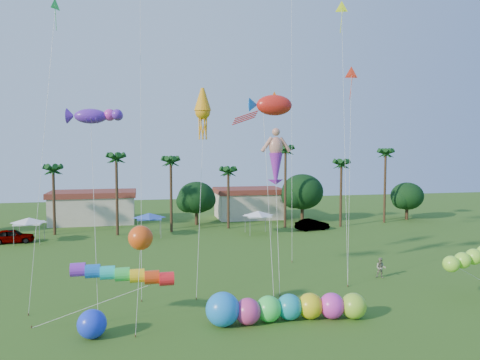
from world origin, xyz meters
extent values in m
cylinder|color=#3A2819|center=(-18.00, 41.00, 4.25)|extent=(0.36, 0.36, 8.50)
cylinder|color=#3A2819|center=(-10.00, 39.00, 5.00)|extent=(0.36, 0.36, 10.00)
cylinder|color=#3A2819|center=(-3.00, 40.00, 4.75)|extent=(0.36, 0.36, 9.50)
cylinder|color=#3A2819|center=(5.00, 41.00, 4.00)|extent=(0.36, 0.36, 8.00)
cylinder|color=#3A2819|center=(13.00, 40.00, 5.50)|extent=(0.36, 0.36, 11.00)
cylinder|color=#3A2819|center=(21.00, 39.00, 4.50)|extent=(0.36, 0.36, 9.00)
cylinder|color=#3A2819|center=(29.00, 41.00, 5.25)|extent=(0.36, 0.36, 10.50)
sphere|color=#113814|center=(1.00, 45.00, 4.03)|extent=(5.46, 5.46, 5.46)
sphere|color=#113814|center=(17.00, 44.00, 4.65)|extent=(6.30, 6.30, 6.30)
sphere|color=#113814|center=(34.00, 43.00, 3.72)|extent=(5.04, 5.04, 5.04)
cube|color=beige|center=(-14.00, 50.00, 2.00)|extent=(12.00, 7.00, 4.00)
cube|color=beige|center=(10.00, 50.00, 2.00)|extent=(10.00, 7.00, 4.00)
pyramid|color=white|center=(-20.00, 36.00, 2.75)|extent=(3.00, 3.00, 0.60)
pyramid|color=blue|center=(-6.00, 37.00, 2.75)|extent=(3.00, 3.00, 0.60)
pyramid|color=white|center=(8.00, 36.00, 2.75)|extent=(3.00, 3.00, 0.60)
imported|color=#4C4C54|center=(-22.02, 36.48, 0.83)|extent=(5.02, 2.37, 1.66)
imported|color=#4C4C54|center=(15.99, 37.15, 0.77)|extent=(4.87, 2.41, 1.54)
imported|color=gray|center=(13.32, 13.63, 0.88)|extent=(1.08, 1.01, 1.76)
sphere|color=#D53884|center=(-0.44, 5.62, 0.85)|extent=(1.71, 1.71, 1.71)
sphere|color=#38F151|center=(1.00, 5.80, 0.85)|extent=(1.71, 1.71, 1.71)
sphere|color=teal|center=(2.43, 5.86, 0.85)|extent=(1.71, 1.71, 1.71)
sphere|color=yellow|center=(3.85, 5.75, 0.85)|extent=(1.71, 1.71, 1.71)
sphere|color=#E034BA|center=(5.26, 5.48, 0.85)|extent=(1.71, 1.71, 1.71)
sphere|color=#92D22E|center=(6.67, 5.16, 0.85)|extent=(1.71, 1.71, 1.71)
sphere|color=#197FE9|center=(-2.05, 5.69, 1.09)|extent=(2.28, 2.28, 2.18)
sphere|color=#1B36F4|center=(-9.99, 5.46, 0.87)|extent=(1.73, 1.73, 1.73)
cylinder|color=red|center=(-7.12, 6.59, 3.02)|extent=(6.49, 1.87, 0.87)
cylinder|color=silver|center=(-9.70, 7.23, 1.51)|extent=(8.38, 1.32, 3.04)
cylinder|color=brown|center=(-13.88, 7.88, 0.08)|extent=(0.08, 0.08, 0.16)
ellipsoid|color=#94F235|center=(15.20, 6.86, 2.80)|extent=(6.56, 1.82, 1.42)
cylinder|color=silver|center=(17.96, 7.50, 1.40)|extent=(5.53, 1.30, 2.83)
sphere|color=#E84B12|center=(-7.09, 5.94, 5.84)|extent=(1.80, 1.80, 1.50)
cylinder|color=silver|center=(-7.28, 5.51, 2.92)|extent=(0.42, 0.90, 5.85)
cylinder|color=brown|center=(-7.48, 5.07, 0.08)|extent=(0.08, 0.08, 0.16)
cylinder|color=silver|center=(3.68, 12.70, 5.14)|extent=(0.91, 4.27, 10.28)
cylinder|color=brown|center=(3.24, 10.58, 0.08)|extent=(0.08, 0.08, 0.16)
ellipsoid|color=red|center=(3.18, 12.16, 14.61)|extent=(4.48, 2.60, 1.77)
cylinder|color=silver|center=(2.63, 10.13, 7.30)|extent=(1.13, 4.09, 14.61)
cylinder|color=brown|center=(2.08, 8.09, 0.08)|extent=(0.08, 0.08, 0.16)
cylinder|color=silver|center=(-6.94, 15.01, 14.05)|extent=(0.32, 6.88, 28.11)
cylinder|color=brown|center=(-7.08, 11.59, 0.08)|extent=(0.08, 0.08, 0.16)
cone|color=orange|center=(-1.89, 15.93, 14.30)|extent=(1.48, 1.48, 4.10)
cylinder|color=silver|center=(-2.49, 13.56, 7.15)|extent=(1.22, 4.78, 14.31)
cylinder|color=brown|center=(-3.09, 11.18, 0.08)|extent=(0.08, 0.08, 0.16)
ellipsoid|color=#5F24B6|center=(-10.31, 10.88, 13.49)|extent=(4.20, 3.05, 1.46)
cylinder|color=silver|center=(-10.07, 9.31, 6.75)|extent=(0.51, 3.18, 13.50)
cylinder|color=brown|center=(-9.83, 7.73, 0.08)|extent=(0.08, 0.08, 0.16)
cone|color=red|center=(11.21, 15.63, 17.78)|extent=(1.36, 0.47, 1.34)
cylinder|color=silver|center=(10.30, 13.73, 8.89)|extent=(1.85, 3.83, 17.79)
cylinder|color=brown|center=(9.39, 11.83, 0.08)|extent=(0.08, 0.08, 0.16)
cone|color=#D6F819|center=(10.12, 15.44, 23.31)|extent=(1.27, 0.64, 1.25)
cylinder|color=silver|center=(9.78, 13.67, 11.66)|extent=(0.71, 3.57, 23.31)
cylinder|color=brown|center=(9.44, 11.90, 0.08)|extent=(0.08, 0.08, 0.16)
cone|color=#31D14E|center=(-12.85, 13.55, 21.56)|extent=(0.79, 0.99, 1.06)
cylinder|color=silver|center=(-13.72, 11.92, 10.78)|extent=(1.77, 3.30, 21.57)
cylinder|color=brown|center=(-14.59, 10.28, 0.08)|extent=(0.08, 0.08, 0.16)
cylinder|color=silver|center=(7.99, 22.37, 15.24)|extent=(0.99, 3.81, 30.49)
cylinder|color=brown|center=(7.51, 20.47, 0.08)|extent=(0.08, 0.08, 0.16)
camera|label=1|loc=(-7.08, -22.90, 11.35)|focal=35.00mm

